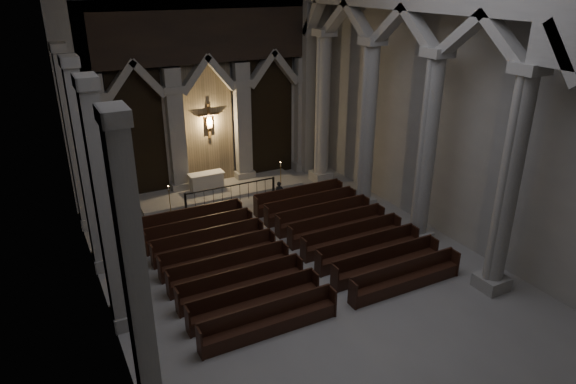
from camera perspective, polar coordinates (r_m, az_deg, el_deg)
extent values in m
plane|color=#9C9A94|center=(18.69, 4.08, -11.11)|extent=(24.00, 24.00, 0.00)
cube|color=#A4A19A|center=(26.81, -9.31, 13.09)|extent=(14.00, 0.10, 12.00)
cube|color=#A4A19A|center=(13.90, -20.71, 2.76)|extent=(0.10, 24.00, 12.00)
cube|color=#A4A19A|center=(20.61, 21.66, 8.87)|extent=(0.10, 24.00, 12.00)
cube|color=#A9A69E|center=(25.81, -19.99, 5.22)|extent=(0.80, 0.50, 6.40)
cube|color=#A9A69E|center=(26.79, -19.15, -0.79)|extent=(1.05, 0.70, 0.50)
cube|color=#A9A69E|center=(25.30, -20.64, 9.86)|extent=(1.00, 0.65, 0.35)
cube|color=#A9A69E|center=(26.46, -12.28, 6.50)|extent=(0.80, 0.50, 6.40)
cube|color=#A9A69E|center=(27.41, -11.77, 0.58)|extent=(1.05, 0.70, 0.50)
cube|color=#A9A69E|center=(25.95, -12.68, 11.05)|extent=(1.00, 0.65, 0.35)
cube|color=#A9A69E|center=(27.56, -5.03, 7.59)|extent=(0.80, 0.50, 6.40)
cube|color=#A9A69E|center=(28.48, -4.83, 1.86)|extent=(1.05, 0.70, 0.50)
cube|color=#A9A69E|center=(27.08, -5.19, 11.98)|extent=(1.00, 0.65, 0.35)
cube|color=#A9A69E|center=(29.07, 1.59, 8.48)|extent=(0.80, 0.50, 6.40)
cube|color=#A9A69E|center=(29.94, 1.53, 3.00)|extent=(1.05, 0.70, 0.50)
cube|color=#A9A69E|center=(28.61, 1.64, 12.65)|extent=(1.00, 0.65, 0.35)
cube|color=black|center=(26.33, -16.33, 6.70)|extent=(2.60, 0.15, 7.00)
cube|color=#8C795A|center=(27.20, -8.87, 7.85)|extent=(2.60, 0.15, 7.00)
cube|color=black|center=(28.50, -1.95, 8.80)|extent=(2.60, 0.15, 7.00)
cube|color=black|center=(26.08, -9.23, 17.26)|extent=(12.00, 0.50, 3.00)
cube|color=#A9A69E|center=(25.40, -22.16, 7.70)|extent=(1.60, 0.50, 9.00)
cube|color=#A9A69E|center=(29.16, 3.02, 11.13)|extent=(1.60, 0.50, 9.00)
plane|color=#F7BF6F|center=(27.17, -8.85, 7.84)|extent=(1.50, 0.00, 1.50)
cube|color=brown|center=(27.09, -8.79, 7.80)|extent=(0.13, 0.08, 1.80)
cube|color=brown|center=(27.00, -8.83, 8.51)|extent=(1.10, 0.08, 0.13)
cube|color=#A68060|center=(27.04, -8.74, 7.67)|extent=(0.26, 0.10, 0.60)
sphere|color=#A68060|center=(26.94, -8.79, 8.49)|extent=(0.17, 0.17, 0.17)
cylinder|color=#A68060|center=(26.87, -9.31, 8.35)|extent=(0.45, 0.08, 0.08)
cylinder|color=#A68060|center=(27.03, -8.26, 8.50)|extent=(0.45, 0.08, 0.08)
cube|color=#A9A69E|center=(28.37, 3.66, 1.81)|extent=(1.00, 1.00, 0.50)
cylinder|color=#A9A69E|center=(27.25, 3.86, 9.19)|extent=(0.70, 0.70, 7.50)
cube|color=#A9A69E|center=(26.60, 4.08, 17.27)|extent=(0.95, 0.95, 0.35)
cube|color=#A9A69E|center=(25.30, 8.30, -1.10)|extent=(1.00, 1.00, 0.50)
cylinder|color=#A9A69E|center=(24.03, 8.81, 7.10)|extent=(0.70, 0.70, 7.50)
cube|color=#A9A69E|center=(23.30, 9.40, 16.24)|extent=(0.95, 0.95, 0.35)
cube|color=#A9A69E|center=(22.52, 14.17, -4.76)|extent=(1.00, 1.00, 0.50)
cylinder|color=#A9A69E|center=(21.09, 15.15, 4.32)|extent=(0.70, 0.70, 7.50)
cube|color=#A9A69E|center=(20.25, 16.29, 14.69)|extent=(0.95, 0.95, 0.35)
cube|color=#A9A69E|center=(20.15, 21.65, -9.28)|extent=(1.00, 1.00, 0.50)
cylinder|color=#A9A69E|center=(18.54, 23.31, 0.63)|extent=(0.70, 0.70, 7.50)
cube|color=#A9A69E|center=(17.58, 25.29, 12.32)|extent=(0.95, 0.95, 0.35)
cube|color=#A9A69E|center=(28.72, 1.90, 11.16)|extent=(0.55, 1.20, 9.20)
cube|color=#A9A69E|center=(24.85, -21.42, -3.00)|extent=(0.60, 1.00, 0.50)
cube|color=#A9A69E|center=(23.56, -22.73, 5.25)|extent=(0.50, 0.80, 7.50)
cube|color=#A9A69E|center=(22.81, -24.23, 14.47)|extent=(0.60, 1.00, 0.35)
cube|color=#A9A69E|center=(21.27, -20.01, -7.24)|extent=(0.60, 1.00, 0.50)
cube|color=#A9A69E|center=(19.75, -21.46, 2.24)|extent=(0.50, 0.80, 7.50)
cube|color=#A9A69E|center=(18.85, -23.17, 13.24)|extent=(0.60, 1.00, 0.35)
cube|color=#A9A69E|center=(17.88, -17.99, -13.14)|extent=(0.60, 1.00, 0.50)
cube|color=#A9A69E|center=(16.04, -19.61, -2.18)|extent=(0.50, 0.80, 7.50)
cube|color=#A9A69E|center=(14.92, -21.58, 11.35)|extent=(0.60, 1.00, 0.35)
cube|color=#A9A69E|center=(12.50, -16.64, -9.16)|extent=(0.50, 0.80, 7.50)
cube|color=#A9A69E|center=(11.03, -18.89, 8.11)|extent=(0.60, 1.00, 0.35)
cube|color=#A9A69E|center=(27.17, -7.57, 0.27)|extent=(8.50, 2.60, 0.15)
cube|color=beige|center=(26.90, -9.02, 1.14)|extent=(1.67, 0.65, 0.88)
cube|color=white|center=(26.74, -9.08, 2.05)|extent=(1.81, 0.72, 0.04)
cube|color=black|center=(25.43, -6.37, 0.69)|extent=(4.66, 0.05, 0.05)
cube|color=black|center=(24.93, -11.31, -1.14)|extent=(0.09, 0.09, 0.93)
cube|color=black|center=(26.43, -1.63, 0.73)|extent=(0.09, 0.09, 0.93)
cylinder|color=black|center=(25.06, -10.29, -1.01)|extent=(0.02, 0.02, 0.86)
cylinder|color=black|center=(25.18, -9.28, -0.81)|extent=(0.02, 0.02, 0.86)
cylinder|color=black|center=(25.31, -8.29, -0.62)|extent=(0.02, 0.02, 0.86)
cylinder|color=black|center=(25.45, -7.30, -0.43)|extent=(0.02, 0.02, 0.86)
cylinder|color=black|center=(25.60, -6.33, -0.24)|extent=(0.02, 0.02, 0.86)
cylinder|color=black|center=(25.75, -5.36, -0.05)|extent=(0.02, 0.02, 0.86)
cylinder|color=black|center=(25.92, -4.41, 0.14)|extent=(0.02, 0.02, 0.86)
cylinder|color=black|center=(26.08, -3.47, 0.32)|extent=(0.02, 0.02, 0.86)
cylinder|color=black|center=(26.26, -2.55, 0.50)|extent=(0.02, 0.02, 0.86)
cylinder|color=olive|center=(25.06, -12.87, -2.26)|extent=(0.24, 0.24, 0.05)
cylinder|color=olive|center=(24.82, -12.99, -1.05)|extent=(0.04, 0.04, 1.16)
cylinder|color=olive|center=(24.60, -13.11, 0.18)|extent=(0.12, 0.12, 0.02)
cylinder|color=#EDE1C8|center=(24.56, -13.13, 0.41)|extent=(0.05, 0.05, 0.20)
sphere|color=#FFB559|center=(24.52, -13.16, 0.67)|extent=(0.04, 0.04, 0.04)
cylinder|color=olive|center=(27.35, -0.81, 0.53)|extent=(0.25, 0.25, 0.05)
cylinder|color=olive|center=(27.13, -0.82, 1.68)|extent=(0.04, 0.04, 1.18)
cylinder|color=olive|center=(26.92, -0.82, 2.86)|extent=(0.12, 0.12, 0.02)
cylinder|color=#EDE1C8|center=(26.88, -0.82, 3.07)|extent=(0.05, 0.05, 0.21)
sphere|color=#FFB559|center=(26.84, -0.83, 3.32)|extent=(0.05, 0.05, 0.05)
cube|color=black|center=(23.10, -10.62, -3.71)|extent=(4.58, 0.44, 0.49)
cube|color=black|center=(23.05, -10.87, -2.35)|extent=(4.58, 0.08, 0.55)
cube|color=black|center=(22.54, -16.23, -4.27)|extent=(0.07, 0.49, 0.98)
cube|color=black|center=(23.65, -5.38, -2.08)|extent=(0.07, 0.49, 0.98)
cube|color=black|center=(24.96, 1.25, -1.21)|extent=(4.58, 0.44, 0.49)
cube|color=black|center=(24.92, 1.03, 0.05)|extent=(4.58, 0.08, 0.55)
cube|color=black|center=(23.93, -3.57, -1.70)|extent=(0.07, 0.49, 0.98)
cube|color=black|center=(25.95, 5.70, 0.25)|extent=(0.07, 0.49, 0.98)
cube|color=black|center=(22.12, -9.73, -4.90)|extent=(4.58, 0.44, 0.49)
cube|color=black|center=(22.06, -9.99, -3.48)|extent=(4.58, 0.08, 0.55)
cube|color=black|center=(21.54, -15.57, -5.52)|extent=(0.07, 0.49, 0.98)
cube|color=black|center=(22.69, -4.28, -3.16)|extent=(0.07, 0.49, 0.98)
cube|color=black|center=(24.05, 2.55, -2.19)|extent=(4.58, 0.44, 0.49)
cube|color=black|center=(24.00, 2.33, -0.88)|extent=(4.58, 0.08, 0.55)
cube|color=black|center=(22.99, -2.40, -2.75)|extent=(0.07, 0.49, 0.98)
cube|color=black|center=(25.08, 7.11, -0.64)|extent=(0.07, 0.49, 0.98)
cube|color=black|center=(21.16, -8.74, -6.19)|extent=(4.58, 0.44, 0.49)
cube|color=black|center=(21.09, -9.02, -4.71)|extent=(4.58, 0.08, 0.55)
cube|color=black|center=(20.55, -14.85, -6.89)|extent=(0.07, 0.49, 0.98)
cube|color=black|center=(21.76, -3.08, -4.34)|extent=(0.07, 0.49, 0.98)
cube|color=black|center=(23.17, 3.95, -3.25)|extent=(4.58, 0.44, 0.49)
cube|color=black|center=(23.11, 3.72, -1.90)|extent=(4.58, 0.08, 0.55)
cube|color=black|center=(22.07, -1.14, -3.89)|extent=(0.07, 0.49, 0.98)
cube|color=black|center=(24.24, 8.61, -1.60)|extent=(0.07, 0.49, 0.98)
cube|color=black|center=(20.21, -7.66, -7.61)|extent=(4.58, 0.44, 0.49)
cube|color=black|center=(20.13, -7.95, -6.07)|extent=(4.58, 0.08, 0.55)
cube|color=black|center=(19.58, -14.06, -8.40)|extent=(0.07, 0.49, 0.98)
cube|color=black|center=(20.84, -1.77, -5.61)|extent=(0.07, 0.49, 0.98)
cube|color=black|center=(22.31, 5.47, -4.39)|extent=(4.58, 0.44, 0.49)
cube|color=black|center=(22.24, 5.23, -2.99)|extent=(4.58, 0.08, 0.55)
cube|color=black|center=(21.16, 0.24, -5.13)|extent=(0.07, 0.49, 0.98)
cube|color=black|center=(23.42, 10.23, -2.62)|extent=(0.07, 0.49, 0.98)
cube|color=black|center=(19.29, -6.47, -9.16)|extent=(4.58, 0.44, 0.49)
cube|color=black|center=(19.19, -6.77, -7.55)|extent=(4.58, 0.08, 0.55)
cube|color=black|center=(18.62, -13.17, -10.06)|extent=(0.07, 0.49, 0.98)
cube|color=black|center=(19.95, -0.33, -7.00)|extent=(0.07, 0.49, 0.98)
cube|color=black|center=(21.48, 7.11, -5.61)|extent=(4.58, 0.44, 0.49)
cube|color=black|center=(21.39, 6.87, -4.16)|extent=(4.58, 0.08, 0.55)
cube|color=black|center=(20.29, 1.74, -6.47)|extent=(0.07, 0.49, 0.98)
cube|color=black|center=(22.63, 11.96, -3.71)|extent=(0.07, 0.49, 0.98)
cube|color=black|center=(18.39, -5.15, -10.85)|extent=(4.58, 0.44, 0.49)
cube|color=black|center=(18.27, -5.46, -9.18)|extent=(4.58, 0.08, 0.55)
cube|color=black|center=(17.69, -12.18, -11.90)|extent=(0.07, 0.49, 0.98)
cube|color=black|center=(19.08, 1.25, -8.52)|extent=(0.07, 0.49, 0.98)
cube|color=black|center=(20.68, 8.89, -6.93)|extent=(4.58, 0.44, 0.49)
cube|color=black|center=(20.57, 8.64, -5.43)|extent=(4.58, 0.08, 0.55)
cube|color=black|center=(19.43, 3.39, -7.93)|extent=(0.07, 0.49, 0.98)
cube|color=black|center=(21.87, 13.82, -4.88)|extent=(0.07, 0.49, 0.98)
cube|color=black|center=(17.52, -3.67, -12.72)|extent=(4.58, 0.44, 0.49)
cube|color=black|center=(17.38, -4.00, -10.97)|extent=(4.58, 0.08, 0.55)
cube|color=black|center=(16.79, -11.07, -13.93)|extent=(0.07, 0.49, 0.98)
cube|color=black|center=(18.25, 2.99, -10.17)|extent=(0.07, 0.49, 0.98)
cube|color=black|center=(19.91, 10.82, -8.34)|extent=(4.58, 0.44, 0.49)
cube|color=black|center=(19.79, 10.56, -6.79)|extent=(4.58, 0.08, 0.55)
cube|color=black|center=(18.61, 5.20, -9.51)|extent=(0.07, 0.49, 0.98)
cube|color=black|center=(21.14, 15.82, -6.12)|extent=(0.07, 0.49, 0.98)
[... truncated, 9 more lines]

